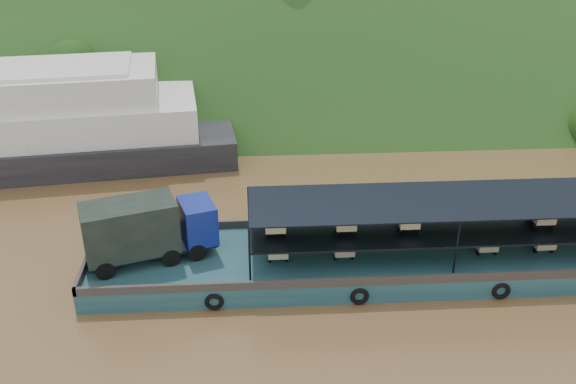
{
  "coord_description": "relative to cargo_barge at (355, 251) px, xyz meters",
  "views": [
    {
      "loc": [
        -4.31,
        -33.48,
        21.66
      ],
      "look_at": [
        -2.0,
        3.0,
        3.2
      ],
      "focal_mm": 40.0,
      "sensor_mm": 36.0,
      "label": 1
    }
  ],
  "objects": [
    {
      "name": "ground",
      "position": [
        -1.72,
        1.26,
        -1.24
      ],
      "size": [
        160.0,
        160.0,
        0.0
      ],
      "primitive_type": "plane",
      "color": "brown",
      "rests_on": "ground"
    },
    {
      "name": "hillside",
      "position": [
        -1.72,
        37.26,
        -1.24
      ],
      "size": [
        140.0,
        39.6,
        39.6
      ],
      "primitive_type": "cube",
      "rotation": [
        0.79,
        0.0,
        0.0
      ],
      "color": "#1D3D16",
      "rests_on": "ground"
    },
    {
      "name": "cargo_barge",
      "position": [
        0.0,
        0.0,
        0.0
      ],
      "size": [
        35.11,
        7.18,
        5.0
      ],
      "color": "#153F4C",
      "rests_on": "ground"
    }
  ]
}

